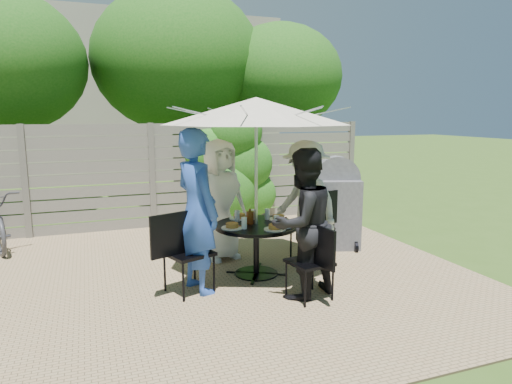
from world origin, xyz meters
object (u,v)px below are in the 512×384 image
object	(u,v)px
chair_right	(312,241)
glass_front	(276,221)
chair_front	(310,277)
plate_left	(232,226)
plate_front	(275,228)
plate_right	(279,218)
coffee_cup	(252,215)
plate_back	(239,217)
person_back	(220,200)
syrup_jug	(250,218)
glass_left	(244,223)
person_right	(306,203)
glass_right	(267,214)
chair_back	(215,238)
glass_back	(237,216)
umbrella	(256,111)
person_left	(197,212)
patio_table	(256,240)
chair_left	(188,269)
person_front	(303,224)
bbq_grill	(335,207)
plate_extra	(283,225)

from	to	relation	value
chair_right	glass_front	xyz separation A→B (m)	(-0.75, -0.50, 0.45)
chair_front	plate_left	bearing A→B (deg)	28.32
chair_front	plate_front	xyz separation A→B (m)	(-0.17, 0.58, 0.43)
plate_left	plate_right	bearing A→B (deg)	16.91
coffee_cup	plate_back	bearing A→B (deg)	142.44
person_back	syrup_jug	xyz separation A→B (m)	(0.17, -0.76, -0.09)
glass_left	person_right	bearing A→B (deg)	22.40
chair_right	glass_right	bearing A→B (deg)	-5.09
person_right	plate_back	distance (m)	0.92
person_right	glass_left	xyz separation A→B (m)	(-1.01, -0.42, -0.10)
chair_back	glass_front	distance (m)	1.32
glass_back	syrup_jug	world-z (taller)	syrup_jug
person_right	syrup_jug	size ratio (longest dim) A/B	10.40
glass_front	coffee_cup	xyz separation A→B (m)	(-0.14, 0.46, -0.01)
umbrella	person_left	world-z (taller)	umbrella
plate_right	glass_left	bearing A→B (deg)	-153.49
person_back	plate_left	size ratio (longest dim) A/B	6.45
person_right	plate_front	xyz separation A→B (m)	(-0.69, -0.59, -0.14)
patio_table	person_back	distance (m)	0.91
glass_back	plate_front	bearing A→B (deg)	-63.49
patio_table	person_left	bearing A→B (deg)	-163.09
plate_front	glass_right	xyz separation A→B (m)	(0.11, 0.52, 0.05)
person_back	chair_left	bearing A→B (deg)	-139.31
chair_front	umbrella	bearing A→B (deg)	7.84
person_front	glass_back	distance (m)	1.10
glass_left	glass_right	world-z (taller)	same
chair_front	plate_back	world-z (taller)	chair_front
coffee_cup	chair_right	bearing A→B (deg)	2.59
glass_left	syrup_jug	size ratio (longest dim) A/B	0.88
plate_left	coffee_cup	xyz separation A→B (m)	(0.38, 0.34, 0.04)
plate_left	glass_right	xyz separation A→B (m)	(0.56, 0.28, 0.05)
person_left	chair_front	world-z (taller)	person_left
person_back	bbq_grill	distance (m)	1.78
coffee_cup	plate_front	bearing A→B (deg)	-82.88
glass_right	person_left	bearing A→B (deg)	-157.60
patio_table	chair_right	distance (m)	0.98
person_right	plate_back	bearing A→B (deg)	-113.45
plate_left	plate_front	world-z (taller)	same
person_left	plate_left	xyz separation A→B (m)	(0.45, 0.14, -0.24)
person_left	plate_right	world-z (taller)	person_left
person_back	person_left	world-z (taller)	person_left
plate_extra	coffee_cup	size ratio (longest dim) A/B	2.00
plate_back	syrup_jug	distance (m)	0.32
chair_right	plate_back	distance (m)	1.11
chair_back	person_back	bearing A→B (deg)	1.63
chair_front	plate_extra	size ratio (longest dim) A/B	3.61
person_back	chair_back	bearing A→B (deg)	89.80
plate_back	syrup_jug	xyz separation A→B (m)	(0.03, -0.31, 0.06)
glass_right	plate_extra	bearing A→B (deg)	-84.22
plate_right	glass_back	bearing A→B (deg)	167.73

